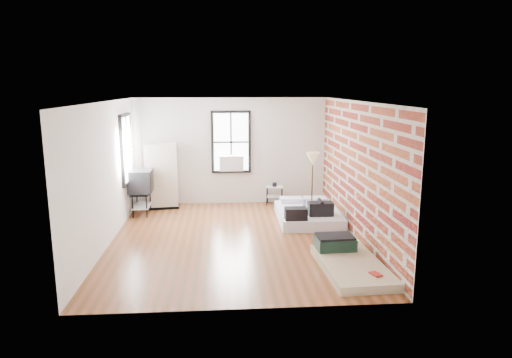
{
  "coord_description": "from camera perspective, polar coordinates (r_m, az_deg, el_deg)",
  "views": [
    {
      "loc": [
        -0.22,
        -8.94,
        3.1
      ],
      "look_at": [
        0.46,
        0.3,
        1.2
      ],
      "focal_mm": 32.0,
      "sensor_mm": 36.0,
      "label": 1
    }
  ],
  "objects": [
    {
      "name": "tv_stand",
      "position": [
        11.4,
        -14.19,
        -0.44
      ],
      "size": [
        0.56,
        0.79,
        1.1
      ],
      "rotation": [
        0.0,
        0.0,
        0.02
      ],
      "color": "black",
      "rests_on": "ground"
    },
    {
      "name": "ground",
      "position": [
        9.46,
        -2.66,
        -7.53
      ],
      "size": [
        6.0,
        6.0,
        0.0
      ],
      "primitive_type": "plane",
      "color": "brown",
      "rests_on": "ground"
    },
    {
      "name": "mattress_main",
      "position": [
        10.75,
        6.51,
        -4.32
      ],
      "size": [
        1.42,
        1.91,
        0.61
      ],
      "rotation": [
        0.0,
        0.0,
        -0.01
      ],
      "color": "white",
      "rests_on": "ground"
    },
    {
      "name": "room_shell",
      "position": [
        9.41,
        -1.41,
        3.27
      ],
      "size": [
        5.02,
        6.02,
        2.8
      ],
      "color": "silver",
      "rests_on": "ground"
    },
    {
      "name": "mattress_bare",
      "position": [
        8.19,
        11.4,
        -9.94
      ],
      "size": [
        1.09,
        1.93,
        0.41
      ],
      "rotation": [
        0.0,
        0.0,
        0.05
      ],
      "color": "#CBB893",
      "rests_on": "ground"
    },
    {
      "name": "floor_lamp",
      "position": [
        10.92,
        7.11,
        2.11
      ],
      "size": [
        0.33,
        0.33,
        1.54
      ],
      "color": "#2F240F",
      "rests_on": "ground"
    },
    {
      "name": "wardrobe",
      "position": [
        11.91,
        -11.73,
        0.36
      ],
      "size": [
        0.89,
        0.57,
        1.66
      ],
      "rotation": [
        0.0,
        0.0,
        0.12
      ],
      "color": "black",
      "rests_on": "ground"
    },
    {
      "name": "side_table",
      "position": [
        12.05,
        2.34,
        -1.41
      ],
      "size": [
        0.5,
        0.43,
        0.59
      ],
      "rotation": [
        0.0,
        0.0,
        -0.17
      ],
      "color": "black",
      "rests_on": "ground"
    }
  ]
}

